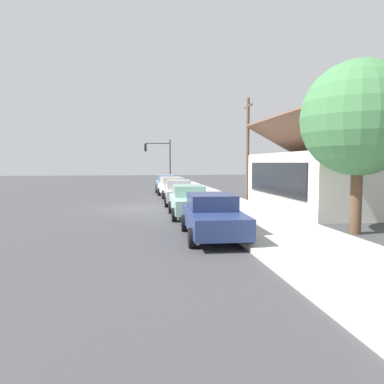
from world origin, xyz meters
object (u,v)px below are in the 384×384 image
(car_skyblue, at_px, (166,183))
(car_seafoam, at_px, (189,201))
(car_navy, at_px, (213,216))
(shade_tree, at_px, (359,119))
(traffic_light_main, at_px, (160,156))
(fire_hydrant_red, at_px, (192,192))
(car_silver, at_px, (179,192))
(utility_pole_wooden, at_px, (248,147))
(car_ivory, at_px, (172,187))

(car_skyblue, distance_m, car_seafoam, 16.53)
(car_navy, relative_size, shade_tree, 0.74)
(traffic_light_main, bearing_deg, fire_hydrant_red, 7.96)
(car_silver, relative_size, shade_tree, 0.73)
(utility_pole_wooden, relative_size, fire_hydrant_red, 10.56)
(traffic_light_main, height_order, utility_pole_wooden, utility_pole_wooden)
(car_navy, height_order, fire_hydrant_red, car_navy)
(car_skyblue, distance_m, fire_hydrant_red, 7.31)
(car_silver, relative_size, traffic_light_main, 0.94)
(shade_tree, distance_m, fire_hydrant_red, 16.03)
(fire_hydrant_red, bearing_deg, utility_pole_wooden, 71.69)
(fire_hydrant_red, bearing_deg, car_seafoam, -9.07)
(car_ivory, distance_m, car_seafoam, 11.10)
(car_ivory, height_order, shade_tree, shade_tree)
(car_ivory, relative_size, utility_pole_wooden, 0.64)
(car_ivory, bearing_deg, car_silver, -3.92)
(car_ivory, xyz_separation_m, shade_tree, (16.68, 5.59, 3.62))
(shade_tree, bearing_deg, car_seafoam, -134.10)
(car_skyblue, relative_size, traffic_light_main, 0.85)
(car_skyblue, xyz_separation_m, car_silver, (10.76, 0.05, 0.00))
(car_ivory, relative_size, fire_hydrant_red, 6.77)
(car_silver, xyz_separation_m, utility_pole_wooden, (-2.28, 5.38, 3.11))
(car_navy, distance_m, shade_tree, 6.70)
(car_ivory, distance_m, utility_pole_wooden, 6.88)
(car_seafoam, bearing_deg, traffic_light_main, -177.85)
(shade_tree, height_order, utility_pole_wooden, utility_pole_wooden)
(car_skyblue, height_order, utility_pole_wooden, utility_pole_wooden)
(car_skyblue, relative_size, car_seafoam, 0.93)
(car_skyblue, relative_size, car_navy, 0.89)
(utility_pole_wooden, xyz_separation_m, fire_hydrant_red, (-1.32, -4.00, -3.43))
(car_silver, bearing_deg, fire_hydrant_red, 162.46)
(car_seafoam, distance_m, shade_tree, 8.80)
(car_silver, distance_m, shade_tree, 13.18)
(traffic_light_main, bearing_deg, shade_tree, 12.45)
(car_silver, bearing_deg, traffic_light_main, -175.56)
(shade_tree, bearing_deg, traffic_light_main, -167.55)
(car_ivory, bearing_deg, car_seafoam, -4.24)
(fire_hydrant_red, bearing_deg, car_silver, -20.93)
(car_seafoam, xyz_separation_m, car_navy, (5.47, 0.13, 0.00))
(car_seafoam, xyz_separation_m, shade_tree, (5.58, 5.76, 3.62))
(traffic_light_main, xyz_separation_m, fire_hydrant_red, (11.87, 1.66, -2.99))
(car_skyblue, bearing_deg, car_seafoam, 2.55)
(utility_pole_wooden, bearing_deg, traffic_light_main, -156.78)
(car_skyblue, xyz_separation_m, fire_hydrant_red, (7.16, 1.43, -0.32))
(car_silver, bearing_deg, utility_pole_wooden, 116.33)
(car_seafoam, bearing_deg, car_ivory, -179.18)
(car_skyblue, distance_m, car_silver, 10.76)
(car_silver, relative_size, fire_hydrant_red, 6.86)
(shade_tree, xyz_separation_m, utility_pole_wooden, (-13.62, -0.26, -0.51))
(fire_hydrant_red, bearing_deg, car_ivory, -142.59)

